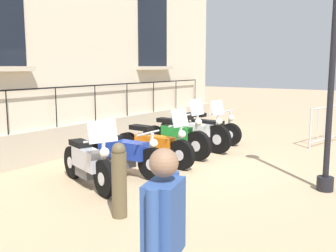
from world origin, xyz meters
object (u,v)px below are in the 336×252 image
bollard (119,180)px  motorcycle_green (176,138)px  motorcycle_orange (154,146)px  pedestrian_standing (164,242)px  crowd_barrier (328,123)px  motorcycle_black (206,129)px  lamppost (332,64)px  motorcycle_silver (88,164)px  motorcycle_white (194,132)px  motorcycle_blue (122,154)px

bollard → motorcycle_green: bearing=111.5°
motorcycle_orange → pedestrian_standing: (3.44, -4.54, 0.46)m
crowd_barrier → motorcycle_green: bearing=-124.8°
motorcycle_green → motorcycle_black: 1.93m
motorcycle_green → crowd_barrier: (2.57, 3.70, 0.13)m
motorcycle_black → lamppost: 4.90m
motorcycle_green → motorcycle_orange: bearing=-89.2°
crowd_barrier → bollard: bollard is taller
bollard → pedestrian_standing: (2.04, -1.83, 0.33)m
motorcycle_silver → motorcycle_white: motorcycle_white is taller
crowd_barrier → pedestrian_standing: bearing=-84.5°
motorcycle_white → bollard: 4.78m
motorcycle_black → crowd_barrier: bearing=32.4°
motorcycle_blue → motorcycle_orange: size_ratio=1.00×
motorcycle_blue → bollard: bollard is taller
motorcycle_blue → motorcycle_black: size_ratio=1.02×
motorcycle_green → pedestrian_standing: size_ratio=1.27×
lamppost → pedestrian_standing: lamppost is taller
bollard → motorcycle_orange: bearing=117.3°
motorcycle_orange → motorcycle_green: (-0.01, 0.88, 0.03)m
motorcycle_black → motorcycle_orange: bearing=-85.0°
pedestrian_standing → motorcycle_orange: bearing=127.1°
bollard → pedestrian_standing: 2.76m
motorcycle_black → pedestrian_standing: size_ratio=1.35×
motorcycle_green → motorcycle_black: bearing=97.0°
motorcycle_blue → motorcycle_black: 3.81m
motorcycle_green → motorcycle_white: size_ratio=0.88×
crowd_barrier → bollard: (-1.16, -7.30, -0.03)m
motorcycle_silver → motorcycle_white: 3.80m
lamppost → bollard: (-2.11, -2.90, -1.61)m
motorcycle_orange → crowd_barrier: motorcycle_orange is taller
motorcycle_black → pedestrian_standing: (3.69, -7.34, 0.47)m
motorcycle_white → lamppost: bearing=-24.7°
bollard → pedestrian_standing: bearing=-41.8°
motorcycle_green → bollard: (1.41, -3.59, 0.10)m
motorcycle_black → pedestrian_standing: 8.23m
motorcycle_orange → crowd_barrier: bearing=60.8°
bollard → crowd_barrier: bearing=81.0°
motorcycle_white → crowd_barrier: 3.82m
bollard → pedestrian_standing: pedestrian_standing is taller
motorcycle_blue → motorcycle_white: 2.84m
motorcycle_silver → motorcycle_white: size_ratio=0.84×
motorcycle_blue → lamppost: 4.13m
motorcycle_white → pedestrian_standing: 7.29m
crowd_barrier → bollard: bearing=-99.0°
crowd_barrier → motorcycle_black: bearing=-147.6°
motorcycle_white → pedestrian_standing: pedestrian_standing is taller
motorcycle_green → motorcycle_black: motorcycle_green is taller
motorcycle_green → lamppost: (3.52, -0.70, 1.71)m
motorcycle_blue → lamppost: bearing=18.5°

